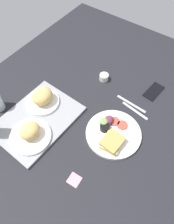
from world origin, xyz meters
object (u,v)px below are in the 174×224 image
at_px(bread_plate_near, 30,133).
at_px(bread_plate_far, 42,98).
at_px(espresso_cup, 104,77).
at_px(sticky_note, 74,180).
at_px(plate_with_salad, 112,133).
at_px(fork, 135,111).
at_px(knife, 131,104).
at_px(serving_tray, 37,120).
at_px(cell_phone, 154,91).

distance_m(bread_plate_near, bread_plate_far, 0.22).
xyz_separation_m(espresso_cup, sticky_note, (-0.61, -0.23, -0.02)).
bearing_deg(plate_with_salad, espresso_cup, 39.39).
bearing_deg(fork, sticky_note, 93.24).
height_order(bread_plate_near, fork, bread_plate_near).
height_order(knife, sticky_note, knife).
bearing_deg(plate_with_salad, sticky_note, 176.78).
bearing_deg(bread_plate_far, fork, -59.56).
distance_m(serving_tray, plate_with_salad, 0.41).
distance_m(plate_with_salad, espresso_cup, 0.40).
relative_size(bread_plate_near, fork, 1.26).
bearing_deg(fork, espresso_cup, -11.94).
bearing_deg(serving_tray, cell_phone, -37.42).
relative_size(serving_tray, bread_plate_near, 2.11).
xyz_separation_m(knife, cell_phone, (0.16, -0.06, 0.00)).
height_order(plate_with_salad, sticky_note, plate_with_salad).
bearing_deg(plate_with_salad, fork, -6.66).
relative_size(plate_with_salad, knife, 1.53).
bearing_deg(knife, bread_plate_near, 60.95).
height_order(serving_tray, sticky_note, serving_tray).
distance_m(knife, cell_phone, 0.17).
bearing_deg(knife, bread_plate_far, 39.01).
height_order(fork, knife, same).
bearing_deg(bread_plate_far, espresso_cup, -25.72).
bearing_deg(cell_phone, fork, 178.78).
relative_size(plate_with_salad, cell_phone, 2.01).
height_order(bread_plate_far, knife, bread_plate_far).
relative_size(bread_plate_near, sticky_note, 3.82).
distance_m(knife, sticky_note, 0.54).
height_order(knife, cell_phone, cell_phone).
relative_size(espresso_cup, cell_phone, 0.39).
distance_m(serving_tray, fork, 0.55).
bearing_deg(sticky_note, serving_tray, 68.86).
bearing_deg(cell_phone, bread_plate_far, 140.02).
height_order(espresso_cup, fork, espresso_cup).
relative_size(plate_with_salad, fork, 1.71).
height_order(plate_with_salad, cell_phone, plate_with_salad).
height_order(cell_phone, sticky_note, cell_phone).
bearing_deg(fork, bread_plate_far, 38.29).
bearing_deg(bread_plate_near, bread_plate_far, 25.88).
xyz_separation_m(serving_tray, fork, (0.37, -0.40, -0.01)).
relative_size(fork, cell_phone, 1.18).
bearing_deg(cell_phone, plate_with_salad, 179.18).
height_order(bread_plate_far, cell_phone, bread_plate_far).
xyz_separation_m(serving_tray, bread_plate_near, (-0.10, -0.05, 0.04)).
height_order(serving_tray, cell_phone, serving_tray).
bearing_deg(espresso_cup, knife, -106.36).
bearing_deg(plate_with_salad, serving_tray, 113.14).
bearing_deg(espresso_cup, sticky_note, -158.95).
bearing_deg(bread_plate_near, sticky_note, -98.20).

